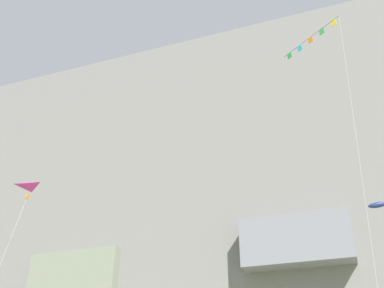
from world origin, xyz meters
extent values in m
cube|color=slate|center=(0.00, 69.32, 28.73)|extent=(180.00, 26.94, 57.46)
cube|color=gray|center=(-30.80, 55.40, 18.72)|extent=(13.54, 2.33, 6.29)
cube|color=slate|center=(0.00, 55.30, 19.85)|extent=(13.05, 4.94, 5.94)
cylinder|color=black|center=(5.66, 33.50, 31.96)|extent=(5.40, 3.80, 0.03)
cube|color=yellow|center=(7.82, 31.98, 31.65)|extent=(0.45, 0.33, 0.58)
cube|color=green|center=(6.74, 32.74, 31.65)|extent=(0.46, 0.34, 0.58)
cube|color=orange|center=(5.66, 33.50, 31.65)|extent=(0.46, 0.35, 0.58)
cube|color=#38B2D1|center=(4.59, 34.25, 31.65)|extent=(0.47, 0.37, 0.58)
cube|color=green|center=(3.51, 35.01, 31.65)|extent=(0.47, 0.37, 0.58)
cylinder|color=silver|center=(7.46, 31.27, 16.04)|extent=(1.81, 0.69, 31.84)
ellipsoid|color=navy|center=(8.29, 34.09, 15.26)|extent=(1.43, 0.62, 0.56)
pyramid|color=#CC3399|center=(-17.39, 27.71, 16.80)|extent=(1.78, 1.31, 0.41)
cube|color=orange|center=(-17.29, 27.21, 16.74)|extent=(0.15, 0.50, 0.53)
camera|label=1|loc=(5.71, 0.19, 2.14)|focal=43.02mm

